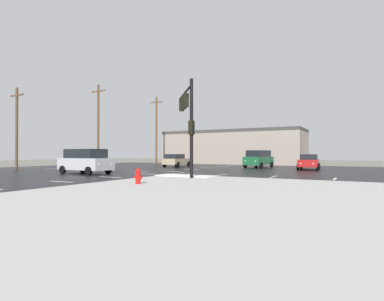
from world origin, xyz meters
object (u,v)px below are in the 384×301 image
Objects in this scene: suv_green at (259,158)px; utility_pole_mid at (17,126)px; sedan_tan at (176,160)px; traffic_signal_mast at (188,113)px; fire_hydrant at (138,176)px; sedan_red at (309,161)px; suv_silver at (85,161)px; utility_pole_distant at (156,129)px; utility_pole_far at (98,124)px.

utility_pole_mid is (-21.36, -16.19, 3.46)m from suv_green.
suv_green is 1.07× the size of sedan_tan.
traffic_signal_mast is 7.10m from fire_hydrant.
sedan_tan is at bearing -89.14° from sedan_red.
sedan_tan is (-9.81, 14.34, -3.61)m from traffic_signal_mast.
suv_silver is 21.98m from sedan_red.
traffic_signal_mast is 10.07m from suv_silver.
traffic_signal_mast reaches higher than suv_silver.
suv_silver is (-9.48, -0.36, -3.37)m from traffic_signal_mast.
suv_silver is at bearing -47.23° from sedan_red.
sedan_red is 0.44× the size of utility_pole_distant.
sedan_red is at bearing -90.07° from sedan_tan.
sedan_tan is 10.84m from utility_pole_distant.
suv_silver is (0.33, -14.70, 0.24)m from sedan_tan.
suv_green is 20.06m from utility_pole_far.
fire_hydrant is at bearing -157.77° from sedan_tan.
suv_green is (-0.72, 23.35, 0.55)m from fire_hydrant.
utility_pole_far reaches higher than utility_pole_mid.
utility_pole_distant is (-7.53, 6.31, 4.58)m from sedan_tan.
traffic_signal_mast reaches higher than suv_green.
sedan_tan is at bearing -66.25° from suv_green.
fire_hydrant is 0.17× the size of sedan_red.
utility_pole_far is (-8.34, -4.90, 4.47)m from sedan_tan.
fire_hydrant is 22.70m from sedan_tan.
utility_pole_mid reaches higher than suv_green.
suv_silver reaches higher than sedan_red.
utility_pole_distant reaches higher than fire_hydrant.
utility_pole_far is (-23.79, -6.15, 4.47)m from sedan_red.
traffic_signal_mast is at bearing -27.49° from utility_pole_far.
utility_pole_far is (-8.67, 9.80, 4.24)m from suv_silver.
sedan_tan is 0.54× the size of utility_pole_mid.
utility_pole_distant is (-17.34, 20.65, 0.96)m from traffic_signal_mast.
sedan_tan is 0.45× the size of utility_pole_distant.
fire_hydrant is 0.16× the size of suv_green.
traffic_signal_mast is at bearing 6.24° from suv_silver.
traffic_signal_mast is 7.97× the size of fire_hydrant.
suv_silver is at bearing -48.51° from utility_pole_far.
traffic_signal_mast is 1.27× the size of suv_green.
suv_green is at bearing -76.62° from sedan_tan.
utility_pole_mid reaches higher than sedan_tan.
utility_pole_far is at bearing 140.50° from fire_hydrant.
suv_green reaches higher than sedan_red.
utility_pole_distant is (0.81, 11.21, 0.10)m from utility_pole_far.
utility_pole_far reaches higher than sedan_tan.
fire_hydrant is 23.37m from suv_green.
sedan_tan reaches higher than fire_hydrant.
sedan_tan is at bearing -39.96° from utility_pole_distant.
utility_pole_far is at bearing 115.77° from sedan_tan.
traffic_signal_mast is at bearing -23.65° from sedan_red.
traffic_signal_mast is 20.47m from utility_pole_far.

